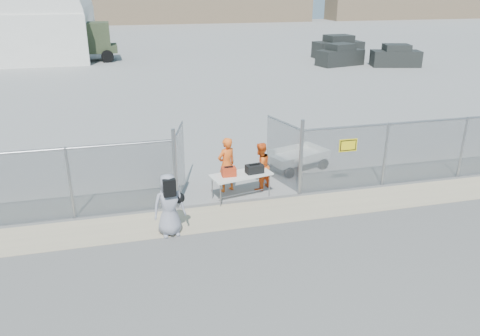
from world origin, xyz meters
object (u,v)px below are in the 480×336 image
object	(u,v)px
folding_table	(241,186)
utility_trailer	(296,159)
security_worker_right	(260,166)
security_worker_left	(227,165)
visitor	(169,205)

from	to	relation	value
folding_table	utility_trailer	world-z (taller)	folding_table
folding_table	security_worker_right	xyz separation A→B (m)	(0.79, 0.52, 0.40)
security_worker_left	security_worker_right	world-z (taller)	security_worker_left
security_worker_left	folding_table	bearing A→B (deg)	93.49
folding_table	security_worker_right	size ratio (longest dim) A/B	1.19
folding_table	visitor	bearing A→B (deg)	-155.58
security_worker_left	visitor	bearing A→B (deg)	25.19
security_worker_left	utility_trailer	xyz separation A→B (m)	(2.94, 1.41, -0.56)
visitor	utility_trailer	xyz separation A→B (m)	(5.06, 3.85, -0.52)
folding_table	visitor	world-z (taller)	visitor
visitor	utility_trailer	distance (m)	6.38
utility_trailer	visitor	bearing A→B (deg)	-161.66
security_worker_right	security_worker_left	bearing A→B (deg)	-37.86
utility_trailer	security_worker_right	bearing A→B (deg)	-159.15
folding_table	visitor	xyz separation A→B (m)	(-2.45, -1.81, 0.47)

